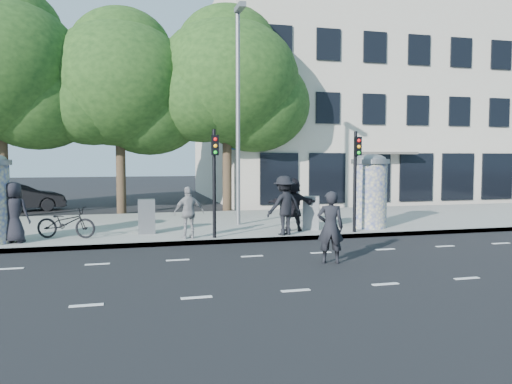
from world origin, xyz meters
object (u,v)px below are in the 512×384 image
object	(u,v)px
ped_f	(293,204)
cabinet_left	(147,216)
ped_e	(189,213)
street_lamp	(238,100)
cabinet_right	(311,213)
traffic_pole_near	(214,172)
ped_a	(14,212)
car_mid	(19,197)
bicycle	(66,223)
ad_column_right	(370,189)
man_road	(330,227)
ped_d	(284,205)
traffic_pole_far	(356,171)

from	to	relation	value
ped_f	cabinet_left	size ratio (longest dim) A/B	1.60
ped_e	street_lamp	bearing A→B (deg)	-134.92
cabinet_right	ped_f	bearing A→B (deg)	-141.30
traffic_pole_near	ped_a	size ratio (longest dim) A/B	1.88
ped_a	car_mid	xyz separation A→B (m)	(-1.93, 10.83, -0.36)
traffic_pole_near	ped_e	distance (m)	1.50
bicycle	cabinet_left	bearing A→B (deg)	-65.07
car_mid	ped_e	bearing A→B (deg)	-165.60
ad_column_right	street_lamp	distance (m)	5.81
ped_a	bicycle	size ratio (longest dim) A/B	0.98
ad_column_right	man_road	xyz separation A→B (m)	(-3.49, -4.63, -0.62)
ad_column_right	ped_d	world-z (taller)	ad_column_right
traffic_pole_far	ped_d	world-z (taller)	traffic_pole_far
traffic_pole_near	ped_e	xyz separation A→B (m)	(-0.79, 0.11, -1.27)
street_lamp	ped_e	xyz separation A→B (m)	(-2.19, -2.73, -3.83)
ped_d	man_road	bearing A→B (deg)	72.57
traffic_pole_near	man_road	size ratio (longest dim) A/B	1.85
ped_a	car_mid	size ratio (longest dim) A/B	0.43
ped_a	bicycle	world-z (taller)	ped_a
traffic_pole_near	traffic_pole_far	distance (m)	4.80
traffic_pole_far	bicycle	world-z (taller)	traffic_pole_far
man_road	ped_d	bearing A→B (deg)	-71.78
street_lamp	ped_d	xyz separation A→B (m)	(0.90, -2.78, -3.68)
cabinet_left	car_mid	distance (m)	11.52
car_mid	street_lamp	bearing A→B (deg)	-150.40
traffic_pole_near	ped_a	xyz separation A→B (m)	(-5.89, 0.61, -1.17)
ped_f	cabinet_right	bearing A→B (deg)	-155.77
ped_a	man_road	size ratio (longest dim) A/B	0.99
traffic_pole_far	cabinet_right	bearing A→B (deg)	140.61
ped_a	cabinet_left	xyz separation A→B (m)	(3.86, 0.87, -0.34)
traffic_pole_near	car_mid	distance (m)	13.94
traffic_pole_near	car_mid	size ratio (longest dim) A/B	0.81
traffic_pole_near	car_mid	xyz separation A→B (m)	(-7.82, 11.44, -1.54)
traffic_pole_far	ad_column_right	bearing A→B (deg)	42.21
ad_column_right	street_lamp	size ratio (longest dim) A/B	0.33
cabinet_left	car_mid	world-z (taller)	car_mid
traffic_pole_near	cabinet_left	xyz separation A→B (m)	(-2.03, 1.48, -1.51)
ped_e	ad_column_right	bearing A→B (deg)	-179.24
ad_column_right	cabinet_right	distance (m)	2.35
man_road	cabinet_right	xyz separation A→B (m)	(1.29, 4.72, -0.18)
cabinet_right	cabinet_left	bearing A→B (deg)	-160.77
ad_column_right	street_lamp	world-z (taller)	street_lamp
traffic_pole_near	man_road	bearing A→B (deg)	-58.25
street_lamp	traffic_pole_far	bearing A→B (deg)	-39.88
bicycle	traffic_pole_near	bearing A→B (deg)	-87.00
ped_d	cabinet_right	distance (m)	1.64
street_lamp	cabinet_left	bearing A→B (deg)	-158.32
ad_column_right	ped_d	xyz separation A→B (m)	(-3.50, -0.85, -0.42)
man_road	cabinet_right	size ratio (longest dim) A/B	1.57
bicycle	man_road	bearing A→B (deg)	-108.34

